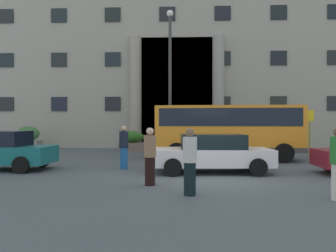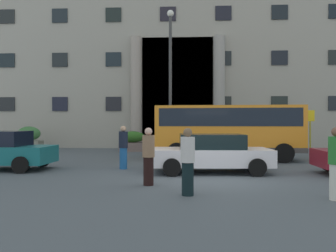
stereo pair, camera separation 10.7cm
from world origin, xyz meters
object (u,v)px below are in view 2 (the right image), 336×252
hedge_planter_entrance_right (263,140)px  hedge_planter_west (29,139)px  pedestrian_man_red_shirt (336,163)px  pedestrian_woman_dark_dress (148,156)px  hedge_planter_entrance_left (133,142)px  parked_estate_mid (211,153)px  motorcycle_far_end (204,155)px  hedge_planter_far_east (205,141)px  pedestrian_man_crossing (188,162)px  bus_stop_sign (310,128)px  lamppost_plaza_centre (170,71)px  orange_minibus (228,128)px  pedestrian_child_trailing (123,147)px

hedge_planter_entrance_right → hedge_planter_west: size_ratio=0.97×
pedestrian_man_red_shirt → pedestrian_woman_dark_dress: bearing=1.7°
hedge_planter_entrance_left → hedge_planter_west: hedge_planter_west is taller
parked_estate_mid → motorcycle_far_end: size_ratio=2.28×
pedestrian_woman_dark_dress → motorcycle_far_end: bearing=137.2°
pedestrian_man_red_shirt → hedge_planter_far_east: bearing=-58.9°
hedge_planter_far_east → pedestrian_man_crossing: pedestrian_man_crossing is taller
bus_stop_sign → parked_estate_mid: 8.66m
hedge_planter_entrance_right → motorcycle_far_end: bearing=-119.5°
hedge_planter_entrance_left → motorcycle_far_end: size_ratio=0.87×
hedge_planter_far_east → lamppost_plaza_centre: bearing=-139.6°
lamppost_plaza_centre → hedge_planter_far_east: bearing=40.4°
orange_minibus → motorcycle_far_end: size_ratio=3.76×
orange_minibus → pedestrian_man_red_shirt: 9.01m
motorcycle_far_end → pedestrian_man_crossing: size_ratio=1.12×
orange_minibus → lamppost_plaza_centre: bearing=136.1°
hedge_planter_west → pedestrian_man_red_shirt: bearing=-45.3°
hedge_planter_west → lamppost_plaza_centre: 10.66m
orange_minibus → pedestrian_woman_dark_dress: bearing=-110.3°
hedge_planter_entrance_right → hedge_planter_entrance_left: (-8.38, -0.13, -0.14)m
hedge_planter_far_east → hedge_planter_west: hedge_planter_west is taller
parked_estate_mid → pedestrian_man_red_shirt: pedestrian_man_red_shirt is taller
hedge_planter_entrance_right → pedestrian_child_trailing: size_ratio=0.92×
pedestrian_woman_dark_dress → pedestrian_man_red_shirt: 4.94m
motorcycle_far_end → lamppost_plaza_centre: lamppost_plaza_centre is taller
hedge_planter_entrance_right → lamppost_plaza_centre: (-5.86, -1.71, 4.17)m
hedge_planter_entrance_right → motorcycle_far_end: (-4.18, -7.38, -0.31)m
hedge_planter_entrance_right → lamppost_plaza_centre: 7.39m
orange_minibus → parked_estate_mid: (-1.17, -4.47, -0.88)m
hedge_planter_entrance_left → parked_estate_mid: size_ratio=0.38×
bus_stop_sign → hedge_planter_far_east: size_ratio=1.75×
hedge_planter_entrance_right → bus_stop_sign: bearing=-59.8°
hedge_planter_far_east → hedge_planter_west: size_ratio=0.89×
bus_stop_sign → pedestrian_man_red_shirt: bus_stop_sign is taller
hedge_planter_far_east → lamppost_plaza_centre: lamppost_plaza_centre is taller
motorcycle_far_end → pedestrian_man_red_shirt: (2.77, -6.50, 0.42)m
hedge_planter_entrance_right → pedestrian_man_crossing: pedestrian_man_crossing is taller
hedge_planter_far_east → pedestrian_woman_dark_dress: (-2.34, -12.32, 0.18)m
bus_stop_sign → pedestrian_man_red_shirt: bearing=-106.8°
pedestrian_man_crossing → lamppost_plaza_centre: bearing=-150.2°
hedge_planter_west → pedestrian_man_crossing: pedestrian_man_crossing is taller
hedge_planter_far_east → motorcycle_far_end: bearing=-93.6°
orange_minibus → hedge_planter_entrance_right: bearing=64.3°
parked_estate_mid → pedestrian_man_red_shirt: 5.11m
pedestrian_man_red_shirt → hedge_planter_west: bearing=-23.6°
hedge_planter_entrance_left → pedestrian_man_red_shirt: pedestrian_man_red_shirt is taller
bus_stop_sign → pedestrian_woman_dark_dress: bearing=-131.1°
hedge_planter_entrance_right → pedestrian_man_crossing: bearing=-109.9°
hedge_planter_far_east → parked_estate_mid: parked_estate_mid is taller
pedestrian_woman_dark_dress → pedestrian_child_trailing: size_ratio=0.98×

